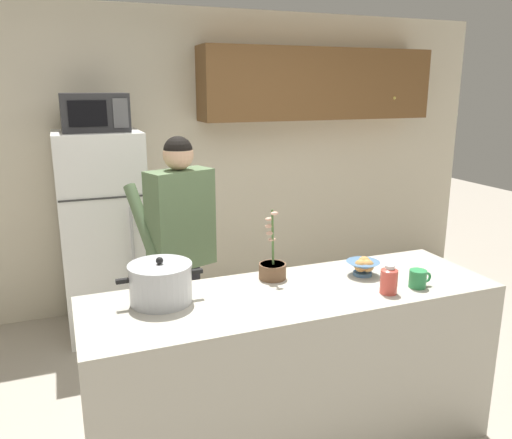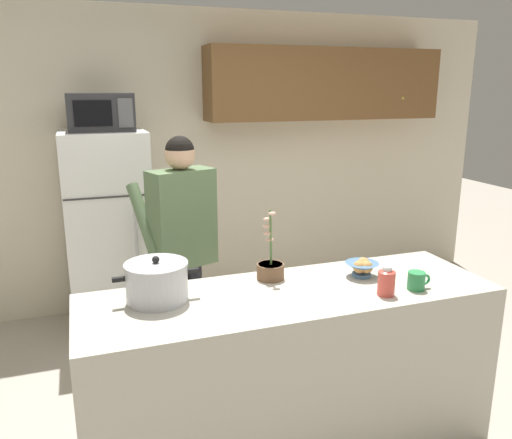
% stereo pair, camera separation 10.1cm
% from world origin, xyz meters
% --- Properties ---
extents(back_wall_unit, '(6.00, 0.48, 2.60)m').
position_xyz_m(back_wall_unit, '(0.24, 2.25, 1.43)').
color(back_wall_unit, beige).
rests_on(back_wall_unit, ground).
extents(kitchen_island, '(2.16, 0.68, 0.92)m').
position_xyz_m(kitchen_island, '(0.00, 0.00, 0.46)').
color(kitchen_island, '#BCB7A8').
rests_on(kitchen_island, ground).
extents(refrigerator, '(0.64, 0.68, 1.62)m').
position_xyz_m(refrigerator, '(-0.79, 1.85, 0.81)').
color(refrigerator, white).
rests_on(refrigerator, ground).
extents(microwave, '(0.48, 0.37, 0.28)m').
position_xyz_m(microwave, '(-0.79, 1.83, 1.76)').
color(microwave, '#2D2D30').
rests_on(microwave, refrigerator).
extents(person_near_pot, '(0.59, 0.54, 1.65)m').
position_xyz_m(person_near_pot, '(-0.38, 0.94, 1.03)').
color(person_near_pot, black).
rests_on(person_near_pot, ground).
extents(cooking_pot, '(0.42, 0.31, 0.23)m').
position_xyz_m(cooking_pot, '(-0.67, 0.12, 1.02)').
color(cooking_pot, silver).
rests_on(cooking_pot, kitchen_island).
extents(coffee_mug, '(0.13, 0.09, 0.10)m').
position_xyz_m(coffee_mug, '(0.63, -0.19, 0.97)').
color(coffee_mug, '#2D8C4C').
rests_on(coffee_mug, kitchen_island).
extents(bread_bowl, '(0.19, 0.19, 0.10)m').
position_xyz_m(bread_bowl, '(0.46, 0.07, 0.97)').
color(bread_bowl, '#4C7299').
rests_on(bread_bowl, kitchen_island).
extents(bottle_near_edge, '(0.09, 0.09, 0.15)m').
position_xyz_m(bottle_near_edge, '(0.44, -0.20, 0.99)').
color(bottle_near_edge, '#D84C3F').
rests_on(bottle_near_edge, kitchen_island).
extents(potted_orchid, '(0.15, 0.15, 0.39)m').
position_xyz_m(potted_orchid, '(-0.04, 0.21, 0.98)').
color(potted_orchid, brown).
rests_on(potted_orchid, kitchen_island).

